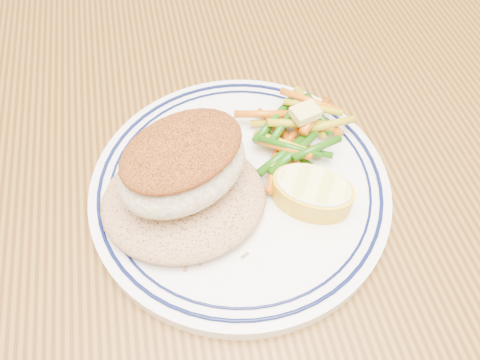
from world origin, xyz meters
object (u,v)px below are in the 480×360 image
(plate, at_px, (240,187))
(vegetable_pile, at_px, (295,132))
(rice_pilaf, at_px, (184,197))
(dining_table, at_px, (226,223))
(lemon_wedge, at_px, (312,192))
(fish_fillet, at_px, (183,164))

(plate, height_order, vegetable_pile, vegetable_pile)
(rice_pilaf, bearing_deg, vegetable_pile, 23.51)
(plate, xyz_separation_m, vegetable_pile, (0.06, 0.03, 0.02))
(dining_table, bearing_deg, lemon_wedge, -43.85)
(plate, bearing_deg, fish_fillet, -174.47)
(fish_fillet, bearing_deg, plate, 5.53)
(lemon_wedge, bearing_deg, dining_table, 136.15)
(lemon_wedge, bearing_deg, vegetable_pile, 86.04)
(dining_table, height_order, fish_fillet, fish_fillet)
(plate, distance_m, lemon_wedge, 0.06)
(dining_table, bearing_deg, fish_fillet, -137.75)
(dining_table, height_order, rice_pilaf, rice_pilaf)
(dining_table, xyz_separation_m, fish_fillet, (-0.04, -0.03, 0.16))
(rice_pilaf, distance_m, fish_fillet, 0.03)
(vegetable_pile, bearing_deg, dining_table, -175.02)
(dining_table, distance_m, rice_pilaf, 0.14)
(lemon_wedge, bearing_deg, rice_pilaf, 169.58)
(rice_pilaf, height_order, vegetable_pile, vegetable_pile)
(vegetable_pile, bearing_deg, lemon_wedge, -93.96)
(plate, distance_m, vegetable_pile, 0.07)
(dining_table, distance_m, fish_fillet, 0.17)
(vegetable_pile, distance_m, lemon_wedge, 0.07)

